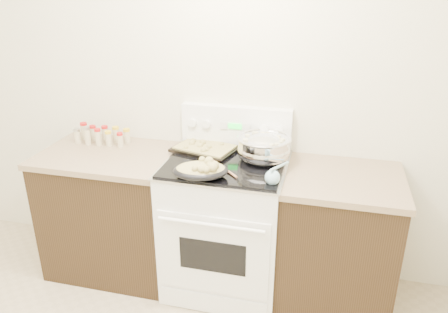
% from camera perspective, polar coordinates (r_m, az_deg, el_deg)
% --- Properties ---
extents(counter_left, '(0.93, 0.67, 0.92)m').
position_cam_1_polar(counter_left, '(3.28, -14.04, -6.91)').
color(counter_left, black).
rests_on(counter_left, ground).
extents(counter_right, '(0.73, 0.67, 0.92)m').
position_cam_1_polar(counter_right, '(2.95, 14.42, -10.58)').
color(counter_right, black).
rests_on(counter_right, ground).
extents(kitchen_range, '(0.78, 0.73, 1.22)m').
position_cam_1_polar(kitchen_range, '(2.99, 0.26, -8.63)').
color(kitchen_range, white).
rests_on(kitchen_range, ground).
extents(mixing_bowl, '(0.45, 0.45, 0.20)m').
position_cam_1_polar(mixing_bowl, '(2.79, 5.23, 1.07)').
color(mixing_bowl, silver).
rests_on(mixing_bowl, kitchen_range).
extents(roasting_pan, '(0.37, 0.30, 0.12)m').
position_cam_1_polar(roasting_pan, '(2.55, -3.00, -1.73)').
color(roasting_pan, black).
rests_on(roasting_pan, kitchen_range).
extents(baking_sheet, '(0.47, 0.38, 0.06)m').
position_cam_1_polar(baking_sheet, '(2.95, -2.54, 1.12)').
color(baking_sheet, black).
rests_on(baking_sheet, kitchen_range).
extents(wooden_spoon, '(0.21, 0.21, 0.04)m').
position_cam_1_polar(wooden_spoon, '(2.63, -1.18, -1.87)').
color(wooden_spoon, '#AF7550').
rests_on(wooden_spoon, kitchen_range).
extents(blue_ladle, '(0.11, 0.29, 0.11)m').
position_cam_1_polar(blue_ladle, '(2.51, 6.44, -2.60)').
color(blue_ladle, '#8EBED4').
rests_on(blue_ladle, kitchen_range).
extents(spice_jars, '(0.39, 0.15, 0.13)m').
position_cam_1_polar(spice_jars, '(3.26, -15.79, 2.72)').
color(spice_jars, '#BFB28C').
rests_on(spice_jars, counter_left).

